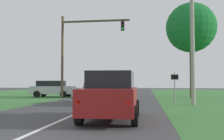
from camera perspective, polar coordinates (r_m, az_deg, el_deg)
name	(u,v)px	position (r m, az deg, el deg)	size (l,w,h in m)	color
ground_plane	(91,107)	(15.93, -4.73, -8.21)	(120.00, 120.00, 0.00)	#424244
red_suv_near	(112,95)	(10.55, -0.05, -5.43)	(2.23, 4.74, 1.94)	maroon
pickup_truck_lead	(106,90)	(18.71, -1.39, -4.48)	(2.33, 5.48, 1.83)	tan
traffic_light	(79,44)	(25.64, -7.36, 5.67)	(6.77, 0.40, 8.12)	brown
keep_moving_sign	(175,83)	(20.06, 13.65, -2.85)	(0.60, 0.09, 2.28)	gray
oak_tree_right	(191,28)	(27.39, 17.00, 8.89)	(4.96, 4.96, 9.51)	#4C351E
crossing_suv_far	(53,88)	(28.11, -12.95, -3.98)	(4.55, 2.20, 1.72)	silver
utility_pole_right	(192,34)	(18.57, 17.28, 7.63)	(0.28, 0.28, 9.66)	#9E998E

